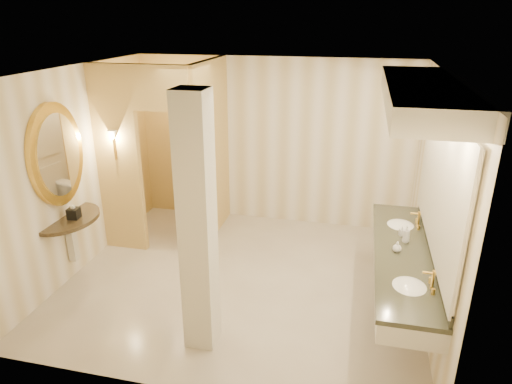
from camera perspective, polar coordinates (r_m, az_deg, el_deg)
floor at (r=6.19m, az=-1.73°, el=-10.82°), size 4.50×4.50×0.00m
ceiling at (r=5.28m, az=-2.06°, el=14.84°), size 4.50×4.50×0.00m
wall_back at (r=7.45m, az=2.09°, el=6.21°), size 4.50×0.02×2.70m
wall_front at (r=3.88m, az=-9.57°, el=-9.15°), size 4.50×0.02×2.70m
wall_left at (r=6.52m, az=-21.39°, el=2.47°), size 0.02×4.00×2.70m
wall_right at (r=5.49m, az=21.44°, el=-0.95°), size 0.02×4.00×2.70m
toilet_closet at (r=6.80m, az=-8.88°, el=4.77°), size 1.50×1.55×2.70m
wall_sconce at (r=6.59m, az=-17.43°, el=6.64°), size 0.14×0.14×0.42m
vanity at (r=4.99m, az=19.36°, el=0.56°), size 0.75×2.77×2.09m
console_shelf at (r=6.17m, az=-23.23°, el=1.12°), size 0.99×0.99×1.94m
pillar at (r=4.51m, az=-7.32°, el=-4.42°), size 0.31×0.31×2.70m
tissue_box at (r=6.23m, az=-21.82°, el=-2.48°), size 0.15×0.15×0.14m
toilet at (r=7.44m, az=-7.58°, el=-1.92°), size 0.59×0.82×0.76m
soap_bottle_a at (r=5.61m, az=17.76°, el=-4.66°), size 0.07×0.07×0.12m
soap_bottle_b at (r=5.23m, az=17.23°, el=-6.56°), size 0.10×0.10×0.12m
soap_bottle_c at (r=5.45m, az=18.29°, el=-5.00°), size 0.09×0.09×0.21m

